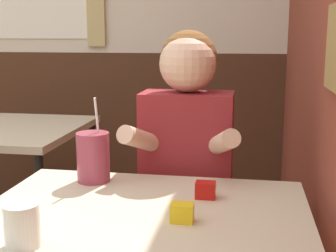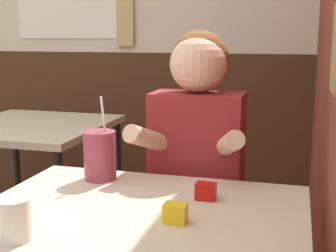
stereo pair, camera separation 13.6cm
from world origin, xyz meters
name	(u,v)px [view 1 (the left image)]	position (x,y,z in m)	size (l,w,h in m)	color
brick_wall_right	(321,0)	(1.15, 1.13, 1.35)	(0.08, 4.26, 2.70)	brown
back_wall	(113,13)	(-0.01, 2.29, 1.36)	(5.24, 0.09, 2.70)	beige
main_table	(140,242)	(0.61, 0.37, 0.66)	(0.92, 0.77, 0.74)	beige
background_table	(6,141)	(-0.39, 1.48, 0.66)	(0.80, 0.82, 0.74)	beige
person_seated	(187,183)	(0.67, 0.92, 0.66)	(0.42, 0.41, 1.24)	maroon
cocktail_pitcher	(93,157)	(0.38, 0.66, 0.82)	(0.11, 0.11, 0.28)	#99384C
glass_center	(22,225)	(0.38, 0.15, 0.79)	(0.08, 0.08, 0.10)	silver
condiment_ketchup	(205,190)	(0.77, 0.55, 0.76)	(0.06, 0.04, 0.05)	#B7140F
condiment_mustard	(182,213)	(0.73, 0.36, 0.76)	(0.06, 0.04, 0.05)	yellow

